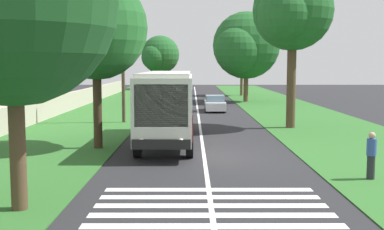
# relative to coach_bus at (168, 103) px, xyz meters

# --- Properties ---
(ground) EXTENTS (160.00, 160.00, 0.00)m
(ground) POSITION_rel_coach_bus_xyz_m (-3.89, -1.80, -2.15)
(ground) COLOR #262628
(grass_verge_left) EXTENTS (120.00, 8.00, 0.04)m
(grass_verge_left) POSITION_rel_coach_bus_xyz_m (11.11, 6.40, -2.13)
(grass_verge_left) COLOR #2D6628
(grass_verge_left) RESTS_ON ground
(grass_verge_right) EXTENTS (120.00, 8.00, 0.04)m
(grass_verge_right) POSITION_rel_coach_bus_xyz_m (11.11, -10.00, -2.13)
(grass_verge_right) COLOR #2D6628
(grass_verge_right) RESTS_ON ground
(centre_line) EXTENTS (110.00, 0.16, 0.01)m
(centre_line) POSITION_rel_coach_bus_xyz_m (11.11, -1.80, -2.14)
(centre_line) COLOR silver
(centre_line) RESTS_ON ground
(coach_bus) EXTENTS (11.16, 2.62, 3.73)m
(coach_bus) POSITION_rel_coach_bus_xyz_m (0.00, 0.00, 0.00)
(coach_bus) COLOR silver
(coach_bus) RESTS_ON ground
(zebra_crossing) EXTENTS (4.05, 6.80, 0.01)m
(zebra_crossing) POSITION_rel_coach_bus_xyz_m (-11.26, -1.80, -2.14)
(zebra_crossing) COLOR silver
(zebra_crossing) RESTS_ON ground
(trailing_car_0) EXTENTS (4.30, 1.78, 1.43)m
(trailing_car_0) POSITION_rel_coach_bus_xyz_m (17.68, -3.33, -1.48)
(trailing_car_0) COLOR silver
(trailing_car_0) RESTS_ON ground
(trailing_car_1) EXTENTS (4.30, 1.78, 1.43)m
(trailing_car_1) POSITION_rel_coach_bus_xyz_m (27.42, 0.12, -1.48)
(trailing_car_1) COLOR #B21E1E
(trailing_car_1) RESTS_ON ground
(trailing_car_2) EXTENTS (4.30, 1.78, 1.43)m
(trailing_car_2) POSITION_rel_coach_bus_xyz_m (36.35, -0.20, -1.48)
(trailing_car_2) COLOR silver
(trailing_car_2) RESTS_ON ground
(trailing_car_3) EXTENTS (4.30, 1.78, 1.43)m
(trailing_car_3) POSITION_rel_coach_bus_xyz_m (42.06, 0.13, -1.48)
(trailing_car_3) COLOR navy
(trailing_car_3) RESTS_ON ground
(trailing_minibus_0) EXTENTS (6.00, 2.14, 2.53)m
(trailing_minibus_0) POSITION_rel_coach_bus_xyz_m (51.86, -0.24, -0.60)
(trailing_minibus_0) COLOR #CC4C33
(trailing_minibus_0) RESTS_ON ground
(roadside_tree_left_0) EXTENTS (5.73, 4.97, 8.30)m
(roadside_tree_left_0) POSITION_rel_coach_bus_xyz_m (-1.63, 3.47, 3.58)
(roadside_tree_left_0) COLOR #3D2D1E
(roadside_tree_left_0) RESTS_ON grass_verge_left
(roadside_tree_left_1) EXTENTS (7.57, 6.42, 9.07)m
(roadside_tree_left_1) POSITION_rel_coach_bus_xyz_m (56.91, 4.23, 3.58)
(roadside_tree_left_1) COLOR #4C3826
(roadside_tree_left_1) RESTS_ON grass_verge_left
(roadside_tree_left_2) EXTENTS (6.64, 5.75, 8.65)m
(roadside_tree_left_2) POSITION_rel_coach_bus_xyz_m (-11.78, 3.77, 3.52)
(roadside_tree_left_2) COLOR #4C3826
(roadside_tree_left_2) RESTS_ON grass_verge_left
(roadside_tree_right_0) EXTENTS (5.76, 4.65, 7.70)m
(roadside_tree_right_0) POSITION_rel_coach_bus_xyz_m (39.64, -7.83, 3.13)
(roadside_tree_right_0) COLOR brown
(roadside_tree_right_0) RESTS_ON grass_verge_right
(roadside_tree_right_1) EXTENTS (6.03, 5.13, 10.09)m
(roadside_tree_right_1) POSITION_rel_coach_bus_xyz_m (6.12, -7.55, 5.25)
(roadside_tree_right_1) COLOR #4C3826
(roadside_tree_right_1) RESTS_ON grass_verge_right
(roadside_tree_right_2) EXTENTS (8.69, 7.41, 9.95)m
(roadside_tree_right_2) POSITION_rel_coach_bus_xyz_m (28.45, -7.07, 3.94)
(roadside_tree_right_2) COLOR brown
(roadside_tree_right_2) RESTS_ON grass_verge_right
(utility_pole) EXTENTS (0.24, 1.40, 7.95)m
(utility_pole) POSITION_rel_coach_bus_xyz_m (9.05, 3.59, 2.01)
(utility_pole) COLOR #473828
(utility_pole) RESTS_ON grass_verge_left
(roadside_wall) EXTENTS (70.00, 0.40, 1.60)m
(roadside_wall) POSITION_rel_coach_bus_xyz_m (16.11, 9.80, -1.31)
(roadside_wall) COLOR #B2A893
(roadside_wall) RESTS_ON grass_verge_left
(pedestrian) EXTENTS (0.34, 0.34, 1.69)m
(pedestrian) POSITION_rel_coach_bus_xyz_m (-8.12, -7.62, -1.24)
(pedestrian) COLOR #26262D
(pedestrian) RESTS_ON grass_verge_right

